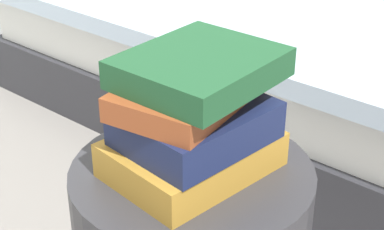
% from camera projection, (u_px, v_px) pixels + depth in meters
% --- Properties ---
extents(bed, '(1.58, 2.04, 0.62)m').
position_uv_depth(bed, '(293.00, 40.00, 2.46)').
color(bed, '#2D2D33').
rests_on(bed, ground_plane).
extents(book_ochre, '(0.28, 0.22, 0.06)m').
position_uv_depth(book_ochre, '(190.00, 155.00, 1.00)').
color(book_ochre, '#B7842D').
rests_on(book_ochre, side_table).
extents(book_navy, '(0.24, 0.20, 0.06)m').
position_uv_depth(book_navy, '(194.00, 124.00, 0.97)').
color(book_navy, '#19234C').
rests_on(book_navy, book_ochre).
extents(book_rust, '(0.27, 0.20, 0.04)m').
position_uv_depth(book_rust, '(190.00, 91.00, 0.96)').
color(book_rust, '#994723').
rests_on(book_rust, book_navy).
extents(book_forest, '(0.24, 0.21, 0.05)m').
position_uv_depth(book_forest, '(200.00, 68.00, 0.93)').
color(book_forest, '#1E512D').
rests_on(book_forest, book_rust).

